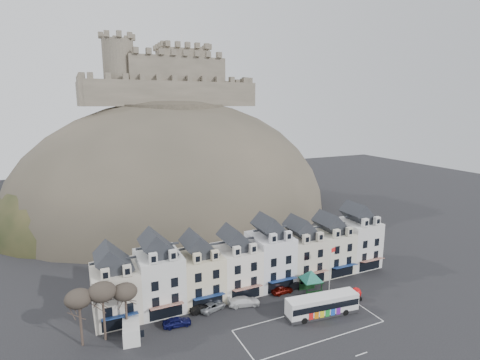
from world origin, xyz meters
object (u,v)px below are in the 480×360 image
car_charcoal (297,285)px  car_black (202,308)px  car_navy (177,322)px  red_buoy (356,294)px  flagpole (331,267)px  car_maroon (282,290)px  car_silver (212,306)px  white_van (131,329)px  bus (322,304)px  car_white (244,301)px  bus_shelter (311,275)px

car_charcoal → car_black: bearing=102.3°
car_navy → red_buoy: bearing=-94.0°
car_navy → car_charcoal: size_ratio=1.10×
red_buoy → flagpole: bearing=129.1°
flagpole → car_maroon: bearing=154.7°
flagpole → car_silver: flagpole is taller
white_van → car_black: white_van is taller
bus → car_maroon: bearing=110.1°
car_silver → car_charcoal: bearing=-104.5°
car_charcoal → flagpole: bearing=-124.3°
bus → red_buoy: bearing=16.7°
bus → white_van: 28.84m
car_black → car_white: size_ratio=0.76×
car_silver → car_white: car_white is taller
flagpole → bus_shelter: bearing=151.2°
bus_shelter → car_maroon: size_ratio=1.72×
white_van → car_maroon: (25.95, 1.84, -0.54)m
car_black → car_navy: bearing=108.6°
red_buoy → car_black: size_ratio=0.54×
bus → car_maroon: 8.86m
bus_shelter → red_buoy: (5.71, -5.08, -2.24)m
flagpole → white_van: size_ratio=1.57×
flagpole → car_black: bearing=170.2°
white_van → car_charcoal: 29.53m
red_buoy → car_black: bearing=163.7°
car_navy → bus_shelter: bearing=-84.3°
bus → car_silver: (-15.07, 8.61, -1.18)m
car_black → white_van: bearing=93.8°
car_navy → car_maroon: car_navy is taller
red_buoy → car_charcoal: bearing=132.0°
bus_shelter → car_navy: size_ratio=1.58×
car_white → red_buoy: bearing=-95.2°
car_navy → car_white: size_ratio=0.81×
red_buoy → car_white: red_buoy is taller
red_buoy → white_van: white_van is taller
car_silver → flagpole: bearing=-116.1°
flagpole → car_black: size_ratio=2.19×
flagpole → car_charcoal: size_ratio=2.24×
car_white → car_charcoal: (11.25, 1.38, -0.12)m
red_buoy → white_van: 36.62m
car_navy → car_white: 11.65m
bus_shelter → car_silver: (-17.56, 2.03, -2.69)m
car_navy → car_maroon: (19.38, 1.95, -0.06)m
red_buoy → car_white: (-18.08, 6.20, -0.33)m
car_black → car_silver: bearing=-103.6°
car_black → car_silver: size_ratio=0.88×
bus → car_silver: bearing=156.5°
car_navy → car_charcoal: car_navy is taller
bus → car_black: 18.99m
red_buoy → white_van: size_ratio=0.39×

